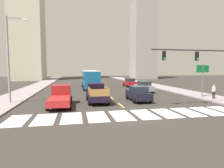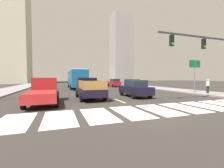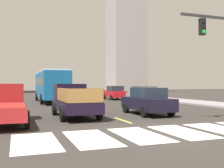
# 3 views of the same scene
# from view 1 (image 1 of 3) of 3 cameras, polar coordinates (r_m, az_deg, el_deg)

# --- Properties ---
(ground_plane) EXTENTS (160.00, 160.00, 0.00)m
(ground_plane) POSITION_cam_1_polar(r_m,az_deg,el_deg) (15.23, 6.40, -9.28)
(ground_plane) COLOR #322D29
(sidewalk_right) EXTENTS (3.98, 110.00, 0.15)m
(sidewalk_right) POSITION_cam_1_polar(r_m,az_deg,el_deg) (36.28, 16.04, -1.18)
(sidewalk_right) COLOR gray
(sidewalk_right) RESTS_ON ground
(sidewalk_left) EXTENTS (3.98, 110.00, 0.15)m
(sidewalk_left) POSITION_cam_1_polar(r_m,az_deg,el_deg) (33.15, -24.36, -1.96)
(sidewalk_left) COLOR gray
(sidewalk_left) RESTS_ON ground
(crosswalk_stripe_0) EXTENTS (1.51, 3.30, 0.01)m
(crosswalk_stripe_0) POSITION_cam_1_polar(r_m,az_deg,el_deg) (15.12, -27.09, -9.86)
(crosswalk_stripe_0) COLOR white
(crosswalk_stripe_0) RESTS_ON ground
(crosswalk_stripe_1) EXTENTS (1.51, 3.30, 0.01)m
(crosswalk_stripe_1) POSITION_cam_1_polar(r_m,az_deg,el_deg) (14.71, -19.79, -10.01)
(crosswalk_stripe_1) COLOR white
(crosswalk_stripe_1) RESTS_ON ground
(crosswalk_stripe_2) EXTENTS (1.51, 3.30, 0.01)m
(crosswalk_stripe_2) POSITION_cam_1_polar(r_m,az_deg,el_deg) (14.55, -12.19, -10.00)
(crosswalk_stripe_2) COLOR white
(crosswalk_stripe_2) RESTS_ON ground
(crosswalk_stripe_3) EXTENTS (1.51, 3.30, 0.01)m
(crosswalk_stripe_3) POSITION_cam_1_polar(r_m,az_deg,el_deg) (14.64, -4.55, -9.82)
(crosswalk_stripe_3) COLOR white
(crosswalk_stripe_3) RESTS_ON ground
(crosswalk_stripe_4) EXTENTS (1.51, 3.30, 0.01)m
(crosswalk_stripe_4) POSITION_cam_1_polar(r_m,az_deg,el_deg) (14.97, 2.86, -9.48)
(crosswalk_stripe_4) COLOR white
(crosswalk_stripe_4) RESTS_ON ground
(crosswalk_stripe_5) EXTENTS (1.51, 3.30, 0.01)m
(crosswalk_stripe_5) POSITION_cam_1_polar(r_m,az_deg,el_deg) (15.54, 9.82, -9.02)
(crosswalk_stripe_5) COLOR white
(crosswalk_stripe_5) RESTS_ON ground
(crosswalk_stripe_6) EXTENTS (1.51, 3.30, 0.01)m
(crosswalk_stripe_6) POSITION_cam_1_polar(r_m,az_deg,el_deg) (16.31, 16.19, -8.48)
(crosswalk_stripe_6) COLOR white
(crosswalk_stripe_6) RESTS_ON ground
(crosswalk_stripe_7) EXTENTS (1.51, 3.30, 0.01)m
(crosswalk_stripe_7) POSITION_cam_1_polar(r_m,az_deg,el_deg) (17.26, 21.90, -7.91)
(crosswalk_stripe_7) COLOR white
(crosswalk_stripe_7) RESTS_ON ground
(crosswalk_stripe_8) EXTENTS (1.51, 3.30, 0.01)m
(crosswalk_stripe_8) POSITION_cam_1_polar(r_m,az_deg,el_deg) (18.36, 26.96, -7.34)
(crosswalk_stripe_8) COLOR white
(crosswalk_stripe_8) RESTS_ON ground
(lane_dash_0) EXTENTS (0.16, 2.40, 0.01)m
(lane_dash_0) POSITION_cam_1_polar(r_m,az_deg,el_deg) (18.99, 2.73, -6.45)
(lane_dash_0) COLOR #DCCA51
(lane_dash_0) RESTS_ON ground
(lane_dash_1) EXTENTS (0.16, 2.40, 0.01)m
(lane_dash_1) POSITION_cam_1_polar(r_m,az_deg,el_deg) (23.80, -0.18, -4.17)
(lane_dash_1) COLOR #DCCA51
(lane_dash_1) RESTS_ON ground
(lane_dash_2) EXTENTS (0.16, 2.40, 0.01)m
(lane_dash_2) POSITION_cam_1_polar(r_m,az_deg,el_deg) (28.67, -2.09, -2.66)
(lane_dash_2) COLOR #DCCA51
(lane_dash_2) RESTS_ON ground
(lane_dash_3) EXTENTS (0.16, 2.40, 0.01)m
(lane_dash_3) POSITION_cam_1_polar(r_m,az_deg,el_deg) (33.58, -3.45, -1.59)
(lane_dash_3) COLOR #DCCA51
(lane_dash_3) RESTS_ON ground
(lane_dash_4) EXTENTS (0.16, 2.40, 0.01)m
(lane_dash_4) POSITION_cam_1_polar(r_m,az_deg,el_deg) (38.52, -4.45, -0.79)
(lane_dash_4) COLOR #DCCA51
(lane_dash_4) RESTS_ON ground
(lane_dash_5) EXTENTS (0.16, 2.40, 0.01)m
(lane_dash_5) POSITION_cam_1_polar(r_m,az_deg,el_deg) (43.47, -5.23, -0.17)
(lane_dash_5) COLOR #DCCA51
(lane_dash_5) RESTS_ON ground
(lane_dash_6) EXTENTS (0.16, 2.40, 0.01)m
(lane_dash_6) POSITION_cam_1_polar(r_m,az_deg,el_deg) (48.43, -5.85, 0.32)
(lane_dash_6) COLOR #DCCA51
(lane_dash_6) RESTS_ON ground
(lane_dash_7) EXTENTS (0.16, 2.40, 0.01)m
(lane_dash_7) POSITION_cam_1_polar(r_m,az_deg,el_deg) (53.39, -6.35, 0.72)
(lane_dash_7) COLOR #DCCA51
(lane_dash_7) RESTS_ON ground
(pickup_stakebed) EXTENTS (2.18, 5.20, 1.96)m
(pickup_stakebed) POSITION_cam_1_polar(r_m,az_deg,el_deg) (20.93, -4.65, -2.83)
(pickup_stakebed) COLOR black
(pickup_stakebed) RESTS_ON ground
(pickup_dark) EXTENTS (2.18, 5.20, 1.96)m
(pickup_dark) POSITION_cam_1_polar(r_m,az_deg,el_deg) (19.23, -15.37, -3.70)
(pickup_dark) COLOR maroon
(pickup_dark) RESTS_ON ground
(city_bus) EXTENTS (2.72, 10.80, 3.32)m
(city_bus) POSITION_cam_1_polar(r_m,az_deg,el_deg) (34.32, -6.72, 1.79)
(city_bus) COLOR #155A91
(city_bus) RESTS_ON ground
(sedan_mid) EXTENTS (2.02, 4.40, 1.72)m
(sedan_mid) POSITION_cam_1_polar(r_m,az_deg,el_deg) (21.45, 7.97, -2.88)
(sedan_mid) COLOR black
(sedan_mid) RESTS_ON ground
(sedan_far) EXTENTS (2.02, 4.40, 1.72)m
(sedan_far) POSITION_cam_1_polar(r_m,az_deg,el_deg) (29.84, 9.63, -0.78)
(sedan_far) COLOR gray
(sedan_far) RESTS_ON ground
(sedan_near_left) EXTENTS (2.02, 4.40, 1.72)m
(sedan_near_left) POSITION_cam_1_polar(r_m,az_deg,el_deg) (38.31, 5.41, 0.46)
(sedan_near_left) COLOR red
(sedan_near_left) RESTS_ON ground
(traffic_signal_gantry) EXTENTS (8.51, 0.27, 6.00)m
(traffic_signal_gantry) POSITION_cam_1_polar(r_m,az_deg,el_deg) (20.32, 26.84, 5.63)
(traffic_signal_gantry) COLOR #2D2D33
(traffic_signal_gantry) RESTS_ON ground
(direction_sign_green) EXTENTS (1.70, 0.12, 4.20)m
(direction_sign_green) POSITION_cam_1_polar(r_m,az_deg,el_deg) (25.69, 25.83, 2.81)
(direction_sign_green) COLOR slate
(direction_sign_green) RESTS_ON ground
(streetlight_left) EXTENTS (2.20, 0.28, 9.00)m
(streetlight_left) POSITION_cam_1_polar(r_m,az_deg,el_deg) (22.15, -28.64, 7.49)
(streetlight_left) COLOR gray
(streetlight_left) RESTS_ON ground
(pedestrian_waiting) EXTENTS (0.53, 0.34, 1.64)m
(pedestrian_waiting) POSITION_cam_1_polar(r_m,az_deg,el_deg) (25.10, 28.54, -1.72)
(pedestrian_waiting) COLOR #1C2926
(pedestrian_waiting) RESTS_ON sidewalk_right
(block_mid_left) EXTENTS (8.10, 7.50, 28.15)m
(block_mid_left) POSITION_cam_1_polar(r_m,az_deg,el_deg) (70.81, 9.54, 13.07)
(block_mid_left) COLOR #999290
(block_mid_left) RESTS_ON ground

